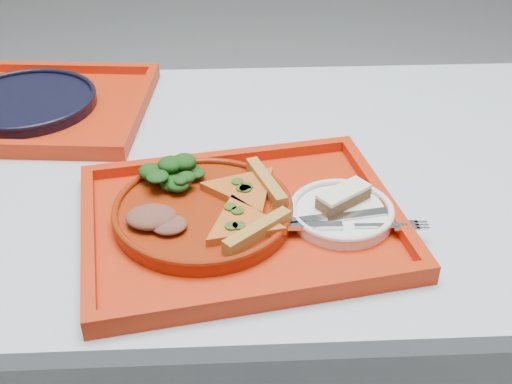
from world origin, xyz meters
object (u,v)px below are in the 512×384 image
tray_main (241,224)px  navy_plate (27,103)px  dinner_plate (203,213)px  dessert_bar (343,196)px  tray_far (29,109)px

tray_main → navy_plate: 0.55m
dinner_plate → dessert_bar: dessert_bar is taller
dessert_bar → dinner_plate: bearing=146.5°
tray_main → dinner_plate: size_ratio=1.73×
dinner_plate → dessert_bar: (0.21, 0.01, 0.02)m
tray_main → dessert_bar: dessert_bar is taller
tray_main → dessert_bar: (0.15, 0.02, 0.03)m
tray_far → dessert_bar: 0.66m
tray_main → tray_far: 0.55m
navy_plate → dessert_bar: dessert_bar is taller
dinner_plate → navy_plate: size_ratio=1.00×
tray_far → dinner_plate: 0.51m
tray_main → navy_plate: (-0.40, 0.38, 0.01)m
dessert_bar → tray_main: bearing=151.2°
tray_main → dinner_plate: (-0.06, 0.01, 0.02)m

